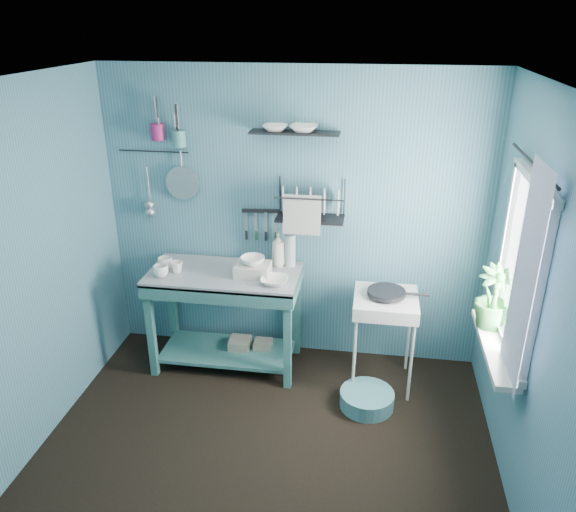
# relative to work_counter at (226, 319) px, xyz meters

# --- Properties ---
(floor) EXTENTS (3.20, 3.20, 0.00)m
(floor) POSITION_rel_work_counter_xyz_m (0.53, -1.16, -0.44)
(floor) COLOR black
(floor) RESTS_ON ground
(ceiling) EXTENTS (3.20, 3.20, 0.00)m
(ceiling) POSITION_rel_work_counter_xyz_m (0.53, -1.16, 2.06)
(ceiling) COLOR silver
(ceiling) RESTS_ON ground
(wall_back) EXTENTS (3.20, 0.00, 3.20)m
(wall_back) POSITION_rel_work_counter_xyz_m (0.53, 0.34, 0.81)
(wall_back) COLOR #3E6E7F
(wall_back) RESTS_ON ground
(wall_front) EXTENTS (3.20, 0.00, 3.20)m
(wall_front) POSITION_rel_work_counter_xyz_m (0.53, -2.66, 0.81)
(wall_front) COLOR #3E6E7F
(wall_front) RESTS_ON ground
(wall_left) EXTENTS (0.00, 3.00, 3.00)m
(wall_left) POSITION_rel_work_counter_xyz_m (-1.07, -1.16, 0.81)
(wall_left) COLOR #3E6E7F
(wall_left) RESTS_ON ground
(wall_right) EXTENTS (0.00, 3.00, 3.00)m
(wall_right) POSITION_rel_work_counter_xyz_m (2.13, -1.16, 0.81)
(wall_right) COLOR #3E6E7F
(wall_right) RESTS_ON ground
(work_counter) EXTENTS (1.32, 0.79, 0.88)m
(work_counter) POSITION_rel_work_counter_xyz_m (0.00, 0.00, 0.00)
(work_counter) COLOR #326966
(work_counter) RESTS_ON floor
(mug_left) EXTENTS (0.12, 0.12, 0.10)m
(mug_left) POSITION_rel_work_counter_xyz_m (-0.48, -0.16, 0.49)
(mug_left) COLOR white
(mug_left) RESTS_ON work_counter
(mug_mid) EXTENTS (0.14, 0.14, 0.09)m
(mug_mid) POSITION_rel_work_counter_xyz_m (-0.38, -0.06, 0.49)
(mug_mid) COLOR white
(mug_mid) RESTS_ON work_counter
(mug_right) EXTENTS (0.17, 0.17, 0.10)m
(mug_right) POSITION_rel_work_counter_xyz_m (-0.50, 0.00, 0.49)
(mug_right) COLOR white
(mug_right) RESTS_ON work_counter
(wash_tub) EXTENTS (0.28, 0.22, 0.10)m
(wash_tub) POSITION_rel_work_counter_xyz_m (0.25, -0.02, 0.49)
(wash_tub) COLOR beige
(wash_tub) RESTS_ON work_counter
(tub_bowl) EXTENTS (0.20, 0.19, 0.06)m
(tub_bowl) POSITION_rel_work_counter_xyz_m (0.25, -0.02, 0.57)
(tub_bowl) COLOR white
(tub_bowl) RESTS_ON wash_tub
(soap_bottle) EXTENTS (0.12, 0.12, 0.30)m
(soap_bottle) POSITION_rel_work_counter_xyz_m (0.42, 0.20, 0.59)
(soap_bottle) COLOR beige
(soap_bottle) RESTS_ON work_counter
(water_bottle) EXTENTS (0.09, 0.09, 0.28)m
(water_bottle) POSITION_rel_work_counter_xyz_m (0.52, 0.22, 0.58)
(water_bottle) COLOR #ABB9BF
(water_bottle) RESTS_ON work_counter
(counter_bowl) EXTENTS (0.22, 0.22, 0.05)m
(counter_bowl) POSITION_rel_work_counter_xyz_m (0.45, -0.15, 0.47)
(counter_bowl) COLOR white
(counter_bowl) RESTS_ON work_counter
(hotplate_stand) EXTENTS (0.58, 0.58, 0.80)m
(hotplate_stand) POSITION_rel_work_counter_xyz_m (1.33, -0.07, -0.04)
(hotplate_stand) COLOR silver
(hotplate_stand) RESTS_ON floor
(frying_pan) EXTENTS (0.30, 0.30, 0.03)m
(frying_pan) POSITION_rel_work_counter_xyz_m (1.33, -0.07, 0.40)
(frying_pan) COLOR black
(frying_pan) RESTS_ON hotplate_stand
(knife_strip) EXTENTS (0.32, 0.05, 0.03)m
(knife_strip) POSITION_rel_work_counter_xyz_m (0.26, 0.31, 0.88)
(knife_strip) COLOR black
(knife_strip) RESTS_ON wall_back
(dish_rack) EXTENTS (0.58, 0.32, 0.32)m
(dish_rack) POSITION_rel_work_counter_xyz_m (0.68, 0.21, 1.03)
(dish_rack) COLOR black
(dish_rack) RESTS_ON wall_back
(upper_shelf) EXTENTS (0.70, 0.18, 0.01)m
(upper_shelf) POSITION_rel_work_counter_xyz_m (0.55, 0.24, 1.56)
(upper_shelf) COLOR black
(upper_shelf) RESTS_ON wall_back
(shelf_bowl_left) EXTENTS (0.20, 0.20, 0.05)m
(shelf_bowl_left) POSITION_rel_work_counter_xyz_m (0.40, 0.24, 1.62)
(shelf_bowl_left) COLOR white
(shelf_bowl_left) RESTS_ON upper_shelf
(shelf_bowl_right) EXTENTS (0.24, 0.24, 0.05)m
(shelf_bowl_right) POSITION_rel_work_counter_xyz_m (0.62, 0.24, 1.62)
(shelf_bowl_right) COLOR white
(shelf_bowl_right) RESTS_ON upper_shelf
(utensil_cup_magenta) EXTENTS (0.11, 0.11, 0.13)m
(utensil_cup_magenta) POSITION_rel_work_counter_xyz_m (-0.57, 0.26, 1.53)
(utensil_cup_magenta) COLOR #9A1C5A
(utensil_cup_magenta) RESTS_ON wall_back
(utensil_cup_teal) EXTENTS (0.11, 0.11, 0.13)m
(utensil_cup_teal) POSITION_rel_work_counter_xyz_m (-0.39, 0.26, 1.48)
(utensil_cup_teal) COLOR teal
(utensil_cup_teal) RESTS_ON wall_back
(colander) EXTENTS (0.28, 0.03, 0.28)m
(colander) POSITION_rel_work_counter_xyz_m (-0.40, 0.29, 1.10)
(colander) COLOR #A3A5AB
(colander) RESTS_ON wall_back
(ladle_outer) EXTENTS (0.01, 0.01, 0.30)m
(ladle_outer) POSITION_rel_work_counter_xyz_m (-0.71, 0.30, 1.07)
(ladle_outer) COLOR #A3A5AB
(ladle_outer) RESTS_ON wall_back
(ladle_inner) EXTENTS (0.01, 0.01, 0.30)m
(ladle_inner) POSITION_rel_work_counter_xyz_m (-0.71, 0.30, 1.00)
(ladle_inner) COLOR #A3A5AB
(ladle_inner) RESTS_ON wall_back
(hook_rail) EXTENTS (0.60, 0.01, 0.01)m
(hook_rail) POSITION_rel_work_counter_xyz_m (-0.64, 0.31, 1.36)
(hook_rail) COLOR black
(hook_rail) RESTS_ON wall_back
(window_glass) EXTENTS (0.00, 1.10, 1.10)m
(window_glass) POSITION_rel_work_counter_xyz_m (2.12, -0.71, 0.96)
(window_glass) COLOR white
(window_glass) RESTS_ON wall_right
(windowsill) EXTENTS (0.16, 0.95, 0.04)m
(windowsill) POSITION_rel_work_counter_xyz_m (2.03, -0.71, 0.37)
(windowsill) COLOR silver
(windowsill) RESTS_ON wall_right
(curtain) EXTENTS (0.00, 1.35, 1.35)m
(curtain) POSITION_rel_work_counter_xyz_m (2.05, -1.01, 1.01)
(curtain) COLOR silver
(curtain) RESTS_ON wall_right
(curtain_rod) EXTENTS (0.02, 1.05, 0.02)m
(curtain_rod) POSITION_rel_work_counter_xyz_m (2.07, -0.71, 1.61)
(curtain_rod) COLOR black
(curtain_rod) RESTS_ON wall_right
(potted_plant) EXTENTS (0.32, 0.32, 0.45)m
(potted_plant) POSITION_rel_work_counter_xyz_m (2.03, -0.47, 0.61)
(potted_plant) COLOR #27622B
(potted_plant) RESTS_ON windowsill
(storage_tin_large) EXTENTS (0.18, 0.18, 0.22)m
(storage_tin_large) POSITION_rel_work_counter_xyz_m (0.10, 0.05, -0.33)
(storage_tin_large) COLOR gray
(storage_tin_large) RESTS_ON floor
(storage_tin_small) EXTENTS (0.15, 0.15, 0.20)m
(storage_tin_small) POSITION_rel_work_counter_xyz_m (0.30, 0.08, -0.34)
(storage_tin_small) COLOR gray
(storage_tin_small) RESTS_ON floor
(floor_basin) EXTENTS (0.42, 0.42, 0.13)m
(floor_basin) POSITION_rel_work_counter_xyz_m (1.23, -0.42, -0.38)
(floor_basin) COLOR teal
(floor_basin) RESTS_ON floor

